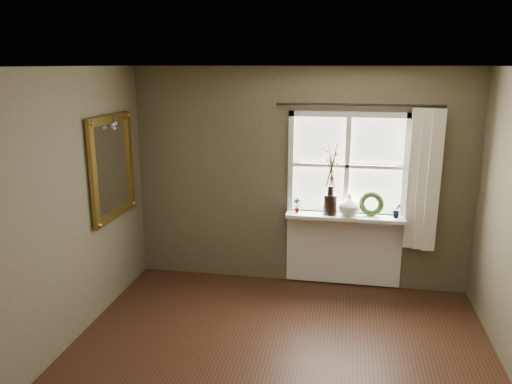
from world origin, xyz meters
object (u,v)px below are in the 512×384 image
object	(u,v)px
cream_vase	(349,205)
gilt_mirror	(112,167)
wreath	(371,206)
dark_jug	(330,204)

from	to	relation	value
cream_vase	gilt_mirror	bearing A→B (deg)	-165.08
wreath	dark_jug	bearing A→B (deg)	-168.28
wreath	gilt_mirror	world-z (taller)	gilt_mirror
dark_jug	wreath	size ratio (longest dim) A/B	0.84
cream_vase	gilt_mirror	world-z (taller)	gilt_mirror
dark_jug	wreath	bearing A→B (deg)	4.88
dark_jug	gilt_mirror	world-z (taller)	gilt_mirror
dark_jug	gilt_mirror	size ratio (longest dim) A/B	0.21
cream_vase	dark_jug	bearing A→B (deg)	180.00
dark_jug	gilt_mirror	xyz separation A→B (m)	(-2.34, -0.68, 0.49)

